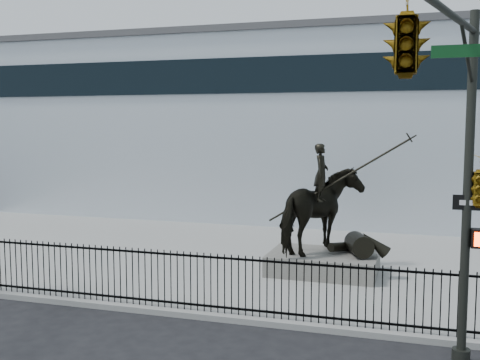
# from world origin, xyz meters

# --- Properties ---
(ground) EXTENTS (120.00, 120.00, 0.00)m
(ground) POSITION_xyz_m (0.00, 0.00, 0.00)
(ground) COLOR black
(ground) RESTS_ON ground
(plaza) EXTENTS (30.00, 12.00, 0.15)m
(plaza) POSITION_xyz_m (0.00, 7.00, 0.07)
(plaza) COLOR gray
(plaza) RESTS_ON ground
(building) EXTENTS (44.00, 14.00, 9.00)m
(building) POSITION_xyz_m (0.00, 20.00, 4.50)
(building) COLOR silver
(building) RESTS_ON ground
(picket_fence) EXTENTS (22.10, 0.10, 1.50)m
(picket_fence) POSITION_xyz_m (0.00, 1.25, 0.90)
(picket_fence) COLOR black
(picket_fence) RESTS_ON plaza
(statue_plinth) EXTENTS (3.40, 2.38, 0.63)m
(statue_plinth) POSITION_xyz_m (3.38, 5.77, 0.46)
(statue_plinth) COLOR #55534E
(statue_plinth) RESTS_ON plaza
(equestrian_statue) EXTENTS (4.29, 2.70, 3.63)m
(equestrian_statue) POSITION_xyz_m (3.44, 5.77, 2.09)
(equestrian_statue) COLOR black
(equestrian_statue) RESTS_ON statue_plinth
(traffic_signal_right) EXTENTS (2.17, 6.86, 7.00)m
(traffic_signal_right) POSITION_xyz_m (6.47, -2.00, 4.85)
(traffic_signal_right) COLOR black
(traffic_signal_right) RESTS_ON ground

